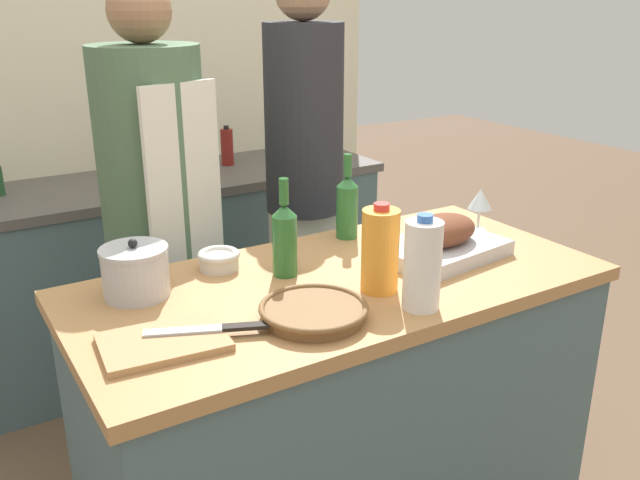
# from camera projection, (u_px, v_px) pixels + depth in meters

# --- Properties ---
(kitchen_island) EXTENTS (1.48, 0.71, 0.92)m
(kitchen_island) POSITION_uv_depth(u_px,v_px,m) (339.00, 419.00, 2.03)
(kitchen_island) COLOR #4C666B
(kitchen_island) RESTS_ON ground_plane
(back_counter) EXTENTS (2.05, 0.60, 0.88)m
(back_counter) POSITION_uv_depth(u_px,v_px,m) (169.00, 268.00, 3.21)
(back_counter) COLOR #4C666B
(back_counter) RESTS_ON ground_plane
(back_wall) EXTENTS (2.55, 0.10, 2.55)m
(back_wall) POSITION_uv_depth(u_px,v_px,m) (131.00, 81.00, 3.21)
(back_wall) COLOR beige
(back_wall) RESTS_ON ground_plane
(roasting_pan) EXTENTS (0.40, 0.30, 0.13)m
(roasting_pan) POSITION_uv_depth(u_px,v_px,m) (441.00, 241.00, 2.01)
(roasting_pan) COLOR #BCBCC1
(roasting_pan) RESTS_ON kitchen_island
(wicker_basket) EXTENTS (0.27, 0.27, 0.04)m
(wicker_basket) POSITION_uv_depth(u_px,v_px,m) (314.00, 311.00, 1.63)
(wicker_basket) COLOR brown
(wicker_basket) RESTS_ON kitchen_island
(cutting_board) EXTENTS (0.29, 0.22, 0.02)m
(cutting_board) POSITION_uv_depth(u_px,v_px,m) (163.00, 342.00, 1.51)
(cutting_board) COLOR #AD7F51
(cutting_board) RESTS_ON kitchen_island
(stock_pot) EXTENTS (0.18, 0.18, 0.16)m
(stock_pot) POSITION_uv_depth(u_px,v_px,m) (136.00, 272.00, 1.74)
(stock_pot) COLOR #B7B7BC
(stock_pot) RESTS_ON kitchen_island
(mixing_bowl) EXTENTS (0.12, 0.12, 0.05)m
(mixing_bowl) POSITION_uv_depth(u_px,v_px,m) (219.00, 259.00, 1.93)
(mixing_bowl) COLOR beige
(mixing_bowl) RESTS_ON kitchen_island
(juice_jug) EXTENTS (0.10, 0.10, 0.24)m
(juice_jug) POSITION_uv_depth(u_px,v_px,m) (380.00, 250.00, 1.76)
(juice_jug) COLOR orange
(juice_jug) RESTS_ON kitchen_island
(milk_jug) EXTENTS (0.09, 0.09, 0.24)m
(milk_jug) POSITION_uv_depth(u_px,v_px,m) (422.00, 265.00, 1.66)
(milk_jug) COLOR white
(milk_jug) RESTS_ON kitchen_island
(wine_bottle_green) EXTENTS (0.07, 0.07, 0.28)m
(wine_bottle_green) POSITION_uv_depth(u_px,v_px,m) (285.00, 238.00, 1.86)
(wine_bottle_green) COLOR #28662D
(wine_bottle_green) RESTS_ON kitchen_island
(wine_bottle_dark) EXTENTS (0.07, 0.07, 0.27)m
(wine_bottle_dark) POSITION_uv_depth(u_px,v_px,m) (347.00, 205.00, 2.15)
(wine_bottle_dark) COLOR #28662D
(wine_bottle_dark) RESTS_ON kitchen_island
(wine_glass_left) EXTENTS (0.08, 0.08, 0.14)m
(wine_glass_left) POSITION_uv_depth(u_px,v_px,m) (480.00, 200.00, 2.22)
(wine_glass_left) COLOR silver
(wine_glass_left) RESTS_ON kitchen_island
(knife_chef) EXTENTS (0.27, 0.14, 0.01)m
(knife_chef) POSITION_uv_depth(u_px,v_px,m) (212.00, 329.00, 1.54)
(knife_chef) COLOR #B7B7BC
(knife_chef) RESTS_ON cutting_board
(condiment_bottle_tall) EXTENTS (0.06, 0.06, 0.19)m
(condiment_bottle_tall) POSITION_uv_depth(u_px,v_px,m) (227.00, 147.00, 3.27)
(condiment_bottle_tall) COLOR maroon
(condiment_bottle_tall) RESTS_ON back_counter
(condiment_bottle_short) EXTENTS (0.06, 0.06, 0.16)m
(condiment_bottle_short) POSITION_uv_depth(u_px,v_px,m) (139.00, 169.00, 2.92)
(condiment_bottle_short) COLOR maroon
(condiment_bottle_short) RESTS_ON back_counter
(person_cook_aproned) EXTENTS (0.36, 0.39, 1.72)m
(person_cook_aproned) POSITION_uv_depth(u_px,v_px,m) (158.00, 217.00, 2.30)
(person_cook_aproned) COLOR beige
(person_cook_aproned) RESTS_ON ground_plane
(person_cook_guest) EXTENTS (0.30, 0.30, 1.78)m
(person_cook_guest) POSITION_uv_depth(u_px,v_px,m) (304.00, 173.00, 2.66)
(person_cook_guest) COLOR beige
(person_cook_guest) RESTS_ON ground_plane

